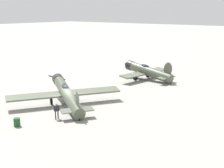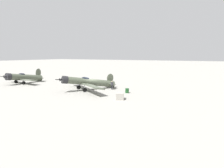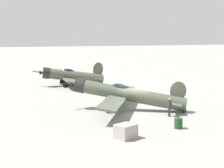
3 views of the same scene
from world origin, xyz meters
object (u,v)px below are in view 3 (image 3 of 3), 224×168
ground_crew_mechanic (169,105)px  fuel_drum (178,123)px  airplane_foreground (126,94)px  equipment_crate (126,131)px  airplane_mid_apron (71,76)px

ground_crew_mechanic → fuel_drum: size_ratio=2.09×
airplane_foreground → ground_crew_mechanic: size_ratio=7.32×
equipment_crate → fuel_drum: size_ratio=2.10×
airplane_mid_apron → airplane_foreground: bearing=97.2°
airplane_foreground → ground_crew_mechanic: (2.50, -3.86, -0.53)m
fuel_drum → airplane_mid_apron: bearing=93.2°
fuel_drum → ground_crew_mechanic: bearing=69.0°
airplane_foreground → ground_crew_mechanic: 4.63m
ground_crew_mechanic → equipment_crate: (-6.31, -4.76, -0.52)m
airplane_foreground → equipment_crate: 9.48m
ground_crew_mechanic → fuel_drum: 4.13m
airplane_mid_apron → fuel_drum: 25.96m
airplane_foreground → fuel_drum: (1.03, -7.67, -1.14)m
equipment_crate → airplane_mid_apron: bearing=82.8°
airplane_foreground → equipment_crate: size_ratio=7.29×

